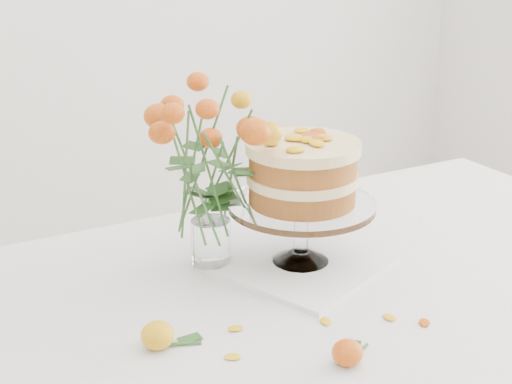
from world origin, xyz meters
The scene contains 11 objects.
table centered at (0.00, 0.00, 0.67)m, with size 1.43×0.93×0.76m.
napkin centered at (-0.04, 0.10, 0.76)m, with size 0.28×0.28×0.01m, color white.
cake_stand centered at (-0.04, 0.10, 0.93)m, with size 0.28×0.28×0.25m.
rose_vase centered at (-0.20, 0.18, 0.98)m, with size 0.31×0.31×0.37m.
loose_rose_near centered at (-0.39, -0.04, 0.78)m, with size 0.09×0.05×0.04m.
loose_rose_far centered at (-0.16, -0.21, 0.78)m, with size 0.08×0.05×0.04m.
stray_petal_a centered at (-0.12, -0.10, 0.76)m, with size 0.03×0.02×0.00m, color yellow.
stray_petal_b centered at (-0.02, -0.14, 0.76)m, with size 0.03×0.02×0.00m, color yellow.
stray_petal_c centered at (0.02, -0.18, 0.76)m, with size 0.03×0.02×0.00m, color yellow.
stray_petal_d centered at (-0.26, -0.05, 0.76)m, with size 0.03×0.02×0.00m, color yellow.
stray_petal_e centered at (-0.30, -0.12, 0.76)m, with size 0.03×0.02×0.00m, color yellow.
Camera 1 is at (-0.70, -0.94, 1.37)m, focal length 50.00 mm.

